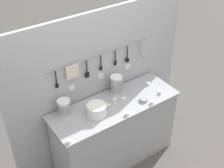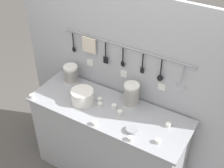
# 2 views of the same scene
# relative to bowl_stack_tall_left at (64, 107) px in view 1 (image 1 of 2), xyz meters

# --- Properties ---
(ground_plane) EXTENTS (20.00, 20.00, 0.00)m
(ground_plane) POSITION_rel_bowl_stack_tall_left_xyz_m (0.57, -0.18, -1.01)
(ground_plane) COLOR #514F4C
(counter) EXTENTS (1.59, 0.57, 0.91)m
(counter) POSITION_rel_bowl_stack_tall_left_xyz_m (0.57, -0.18, -0.55)
(counter) COLOR #9EA0A8
(counter) RESTS_ON ground
(back_wall) EXTENTS (2.39, 0.11, 1.98)m
(back_wall) POSITION_rel_bowl_stack_tall_left_xyz_m (0.57, 0.14, -0.02)
(back_wall) COLOR #A8AAB2
(back_wall) RESTS_ON ground
(bowl_stack_tall_left) EXTENTS (0.15, 0.15, 0.19)m
(bowl_stack_tall_left) POSITION_rel_bowl_stack_tall_left_xyz_m (0.00, 0.00, 0.00)
(bowl_stack_tall_left) COLOR silver
(bowl_stack_tall_left) RESTS_ON counter
(bowl_stack_nested_right) EXTENTS (0.15, 0.15, 0.23)m
(bowl_stack_nested_right) POSITION_rel_bowl_stack_tall_left_xyz_m (0.71, 0.00, 0.02)
(bowl_stack_nested_right) COLOR silver
(bowl_stack_nested_right) RESTS_ON counter
(plate_stack) EXTENTS (0.22, 0.22, 0.14)m
(plate_stack) POSITION_rel_bowl_stack_tall_left_xyz_m (0.29, -0.21, -0.03)
(plate_stack) COLOR silver
(plate_stack) RESTS_ON counter
(steel_mixing_bowl) EXTENTS (0.10, 0.10, 0.03)m
(steel_mixing_bowl) POSITION_rel_bowl_stack_tall_left_xyz_m (0.89, -0.32, -0.08)
(steel_mixing_bowl) COLOR #93969E
(steel_mixing_bowl) RESTS_ON counter
(cup_mid_row) EXTENTS (0.05, 0.05, 0.04)m
(cup_mid_row) POSITION_rel_bowl_stack_tall_left_xyz_m (-0.18, -0.42, -0.08)
(cup_mid_row) COLOR silver
(cup_mid_row) RESTS_ON counter
(cup_beside_plates) EXTENTS (0.05, 0.05, 0.04)m
(cup_beside_plates) POSITION_rel_bowl_stack_tall_left_xyz_m (0.93, -0.42, -0.08)
(cup_beside_plates) COLOR silver
(cup_beside_plates) RESTS_ON counter
(cup_back_right) EXTENTS (0.05, 0.05, 0.04)m
(cup_back_right) POSITION_rel_bowl_stack_tall_left_xyz_m (1.14, -0.10, -0.08)
(cup_back_right) COLOR silver
(cup_back_right) RESTS_ON counter
(cup_centre) EXTENTS (0.05, 0.05, 0.04)m
(cup_centre) POSITION_rel_bowl_stack_tall_left_xyz_m (1.14, -0.32, -0.08)
(cup_centre) COLOR silver
(cup_centre) RESTS_ON counter
(cup_by_caddy) EXTENTS (0.05, 0.05, 0.04)m
(cup_by_caddy) POSITION_rel_bowl_stack_tall_left_xyz_m (0.56, -0.42, -0.08)
(cup_by_caddy) COLOR silver
(cup_by_caddy) RESTS_ON counter
(cup_back_left) EXTENTS (0.05, 0.05, 0.04)m
(cup_back_left) POSITION_rel_bowl_stack_tall_left_xyz_m (0.60, -0.13, -0.08)
(cup_back_left) COLOR silver
(cup_back_left) RESTS_ON counter
(cup_front_left) EXTENTS (0.05, 0.05, 0.04)m
(cup_front_left) POSITION_rel_bowl_stack_tall_left_xyz_m (0.69, -0.17, -0.08)
(cup_front_left) COLOR silver
(cup_front_left) RESTS_ON counter
(cup_front_right) EXTENTS (0.05, 0.05, 0.04)m
(cup_front_right) POSITION_rel_bowl_stack_tall_left_xyz_m (0.43, -0.12, -0.08)
(cup_front_right) COLOR silver
(cup_front_right) RESTS_ON counter
(cup_edge_far) EXTENTS (0.05, 0.05, 0.04)m
(cup_edge_far) POSITION_rel_bowl_stack_tall_left_xyz_m (0.47, -0.18, -0.08)
(cup_edge_far) COLOR silver
(cup_edge_far) RESTS_ON counter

